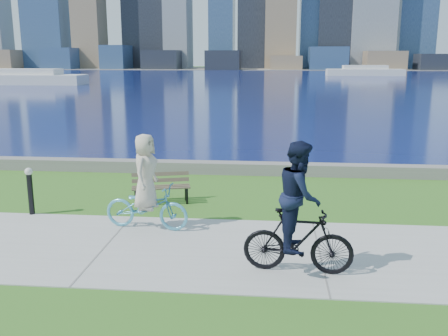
% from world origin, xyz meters
% --- Properties ---
extents(ground, '(320.00, 320.00, 0.00)m').
position_xyz_m(ground, '(0.00, 0.00, 0.00)').
color(ground, '#2B5D18').
rests_on(ground, ground).
extents(concrete_path, '(80.00, 3.50, 0.02)m').
position_xyz_m(concrete_path, '(0.00, 0.00, 0.01)').
color(concrete_path, '#9B9C97').
rests_on(concrete_path, ground).
extents(seawall, '(90.00, 0.50, 0.35)m').
position_xyz_m(seawall, '(0.00, 6.20, 0.17)').
color(seawall, slate).
rests_on(seawall, ground).
extents(bay_water, '(320.00, 131.00, 0.01)m').
position_xyz_m(bay_water, '(0.00, 72.00, 0.00)').
color(bay_water, '#0B154B').
rests_on(bay_water, ground).
extents(far_shore, '(320.00, 30.00, 0.12)m').
position_xyz_m(far_shore, '(0.00, 130.00, 0.06)').
color(far_shore, slate).
rests_on(far_shore, ground).
extents(ferry_near, '(14.19, 4.05, 1.93)m').
position_xyz_m(ferry_near, '(-31.29, 51.63, 0.80)').
color(ferry_near, silver).
rests_on(ferry_near, ground).
extents(ferry_far, '(13.47, 3.85, 1.83)m').
position_xyz_m(ferry_far, '(15.48, 84.45, 0.76)').
color(ferry_far, silver).
rests_on(ferry_far, ground).
extents(park_bench, '(1.48, 0.83, 0.73)m').
position_xyz_m(park_bench, '(-3.59, 2.96, 0.44)').
color(park_bench, black).
rests_on(park_bench, ground).
extents(bollard_lamp, '(0.18, 0.18, 1.10)m').
position_xyz_m(bollard_lamp, '(-6.31, 1.73, 0.63)').
color(bollard_lamp, black).
rests_on(bollard_lamp, ground).
extents(cyclist_woman, '(0.85, 1.85, 1.99)m').
position_xyz_m(cyclist_woman, '(-3.46, 1.04, 0.76)').
color(cyclist_woman, '#53ACC9').
rests_on(cyclist_woman, ground).
extents(cyclist_man, '(0.74, 1.84, 2.21)m').
position_xyz_m(cyclist_man, '(-0.45, -0.84, 0.95)').
color(cyclist_man, black).
rests_on(cyclist_man, ground).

